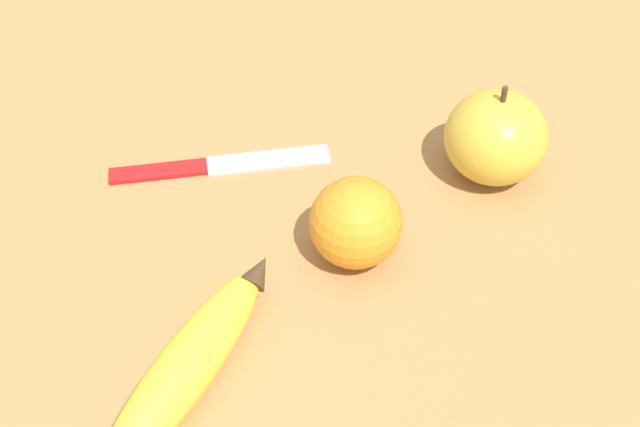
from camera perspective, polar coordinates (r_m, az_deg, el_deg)
name	(u,v)px	position (r m, az deg, el deg)	size (l,w,h in m)	color
ground_plane	(215,222)	(0.68, -6.75, -0.55)	(3.00, 3.00, 0.00)	#A87A47
banana	(193,367)	(0.58, -8.11, -9.67)	(0.11, 0.18, 0.04)	yellow
orange	(356,223)	(0.63, 2.30, -0.60)	(0.07, 0.07, 0.07)	orange
apple	(496,137)	(0.71, 11.20, 4.81)	(0.08, 0.08, 0.09)	gold
paring_knife	(212,165)	(0.73, -6.92, 3.12)	(0.18, 0.05, 0.01)	silver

